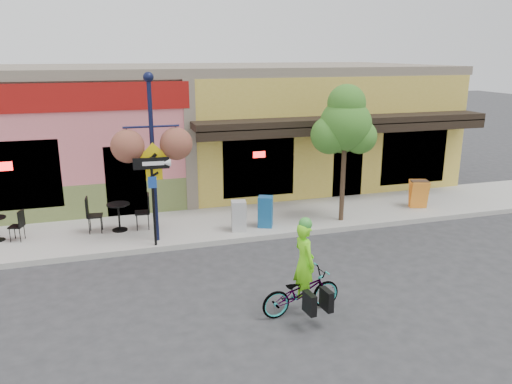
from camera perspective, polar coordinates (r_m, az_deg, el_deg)
ground at (r=13.16m, az=-0.29°, el=-6.52°), size 90.00×90.00×0.00m
sidewalk at (r=14.94m, az=-2.49°, el=-3.47°), size 24.00×3.00×0.15m
curb at (r=13.62m, az=-0.96°, el=-5.39°), size 24.00×0.12×0.15m
building at (r=19.68m, az=-6.61°, el=7.63°), size 18.20×8.20×4.50m
bicycle at (r=10.02m, az=5.18°, el=-11.30°), size 1.73×0.77×0.88m
cyclist_rider at (r=9.87m, az=5.50°, el=-9.35°), size 0.45×0.63×1.62m
lamp_post at (r=13.00m, az=-11.69°, el=3.67°), size 1.40×0.57×4.38m
one_way_sign at (r=12.90m, az=-11.64°, el=-1.14°), size 0.90×0.25×2.32m
cafe_set_right at (r=14.40m, az=-15.42°, el=-2.33°), size 1.75×0.96×1.02m
newspaper_box_blue at (r=14.21m, az=1.09°, el=-2.26°), size 0.51×0.49×0.89m
newspaper_box_grey at (r=13.91m, az=-1.99°, el=-2.74°), size 0.45×0.42×0.86m
street_tree at (r=14.61m, az=10.04°, el=4.36°), size 1.64×1.64×4.03m
sandwich_board at (r=16.64m, az=18.23°, el=-0.37°), size 0.63×0.54×0.90m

